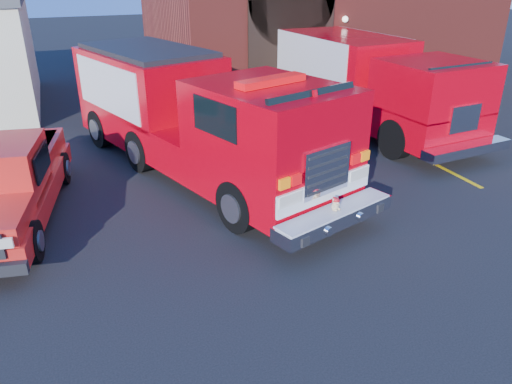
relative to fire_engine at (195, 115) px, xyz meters
name	(u,v)px	position (x,y,z in m)	size (l,w,h in m)	color
ground	(236,224)	(-0.04, -3.28, -1.60)	(100.00, 100.00, 0.00)	black
parking_stripe_near	(442,168)	(6.46, -2.28, -1.59)	(0.12, 3.00, 0.01)	#DCB30B
parking_stripe_mid	(380,136)	(6.46, 0.72, -1.59)	(0.12, 3.00, 0.01)	#DCB30B
parking_stripe_far	(335,113)	(6.46, 3.72, -1.59)	(0.12, 3.00, 0.01)	#DCB30B
fire_engine	(195,115)	(0.00, 0.00, 0.00)	(5.69, 10.37, 3.08)	black
pickup_truck	(1,183)	(-4.70, -1.21, -0.70)	(3.07, 6.07, 1.90)	black
secondary_truck	(365,80)	(6.55, 2.04, 0.00)	(3.55, 9.25, 2.94)	black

